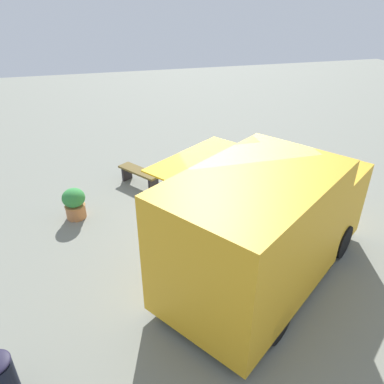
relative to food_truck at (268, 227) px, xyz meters
name	(u,v)px	position (x,y,z in m)	size (l,w,h in m)	color
ground_plane	(228,237)	(0.23, -1.42, -1.18)	(40.00, 40.00, 0.00)	gray
food_truck	(268,227)	(0.00, 0.00, 0.00)	(5.16, 4.50, 2.50)	gold
person_customer	(331,178)	(-3.47, -2.97, -0.86)	(0.80, 0.57, 0.82)	#776246
planter_flowering_near	(205,166)	(-0.13, -4.55, -0.80)	(0.61, 0.61, 0.74)	silver
planter_flowering_far	(74,203)	(3.70, -3.19, -0.75)	(0.57, 0.57, 0.81)	#B47447
plaza_bench	(139,174)	(1.90, -4.52, -0.82)	(1.15, 1.39, 0.49)	brown
trash_bin	(0,381)	(4.59, 1.48, -0.76)	(0.44, 0.44, 0.84)	black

